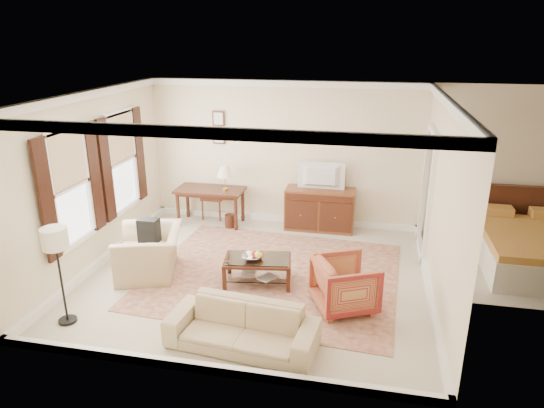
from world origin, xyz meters
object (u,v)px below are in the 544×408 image
(club_armchair, at_px, (149,245))
(sofa, at_px, (242,321))
(striped_armchair, at_px, (345,282))
(coffee_table, at_px, (258,264))
(sideboard, at_px, (320,209))
(tv, at_px, (321,168))
(writing_desk, at_px, (210,194))

(club_armchair, relative_size, sofa, 0.61)
(club_armchair, bearing_deg, striped_armchair, 64.96)
(coffee_table, xyz_separation_m, striped_armchair, (1.38, -0.46, 0.08))
(sideboard, distance_m, sofa, 4.12)
(coffee_table, bearing_deg, sideboard, 74.09)
(club_armchair, xyz_separation_m, sofa, (1.99, -1.62, -0.13))
(sideboard, distance_m, club_armchair, 3.52)
(sideboard, xyz_separation_m, coffee_table, (-0.70, -2.45, -0.09))
(tv, xyz_separation_m, sofa, (-0.51, -4.07, -0.91))
(club_armchair, bearing_deg, tv, 117.38)
(writing_desk, height_order, sofa, writing_desk)
(tv, bearing_deg, writing_desk, 3.40)
(striped_armchair, bearing_deg, tv, -11.73)
(writing_desk, relative_size, striped_armchair, 1.66)
(tv, bearing_deg, sideboard, -90.00)
(writing_desk, height_order, coffee_table, writing_desk)
(writing_desk, relative_size, club_armchair, 1.20)
(striped_armchair, bearing_deg, sofa, 109.41)
(tv, xyz_separation_m, club_armchair, (-2.50, -2.46, -0.78))
(sofa, bearing_deg, sideboard, 88.91)
(sofa, bearing_deg, writing_desk, 119.66)
(writing_desk, xyz_separation_m, tv, (2.23, 0.13, 0.64))
(club_armchair, height_order, sofa, club_armchair)
(coffee_table, relative_size, sofa, 0.59)
(writing_desk, bearing_deg, striped_armchair, -43.50)
(writing_desk, xyz_separation_m, club_armchair, (-0.27, -2.32, -0.14))
(sideboard, bearing_deg, club_armchair, -135.29)
(sideboard, relative_size, striped_armchair, 1.64)
(sideboard, distance_m, coffee_table, 2.55)
(tv, distance_m, striped_armchair, 3.10)
(sideboard, bearing_deg, tv, -90.00)
(sideboard, bearing_deg, writing_desk, -176.09)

